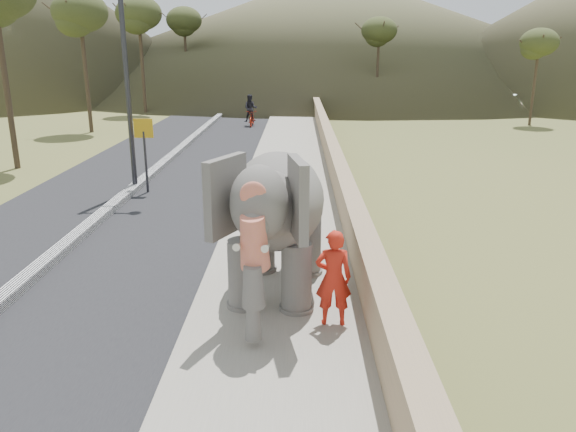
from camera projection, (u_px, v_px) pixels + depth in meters
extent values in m
plane|color=olive|center=(270.00, 387.00, 7.78)|extent=(160.00, 160.00, 0.00)
cube|color=black|center=(125.00, 199.00, 17.44)|extent=(7.00, 120.00, 0.03)
cube|color=black|center=(125.00, 196.00, 17.41)|extent=(0.35, 120.00, 0.22)
cube|color=#9E9687|center=(286.00, 198.00, 17.34)|extent=(3.00, 120.00, 0.15)
cube|color=tan|center=(339.00, 183.00, 17.18)|extent=(0.30, 120.00, 1.10)
cylinder|color=#2A292E|center=(126.00, 65.00, 17.42)|extent=(0.16, 0.16, 8.00)
cylinder|color=#2D2D33|center=(146.00, 163.00, 17.95)|extent=(0.08, 0.08, 2.00)
cube|color=gold|center=(143.00, 128.00, 17.64)|extent=(0.60, 0.05, 0.60)
imported|color=silver|center=(525.00, 102.00, 41.63)|extent=(4.39, 2.15, 1.44)
cone|color=brown|center=(334.00, 29.00, 72.76)|extent=(80.00, 80.00, 14.00)
imported|color=red|center=(333.00, 278.00, 9.03)|extent=(0.59, 0.39, 1.62)
imported|color=maroon|center=(252.00, 118.00, 33.77)|extent=(0.67, 1.83, 0.95)
imported|color=black|center=(251.00, 108.00, 33.61)|extent=(0.81, 0.64, 1.64)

